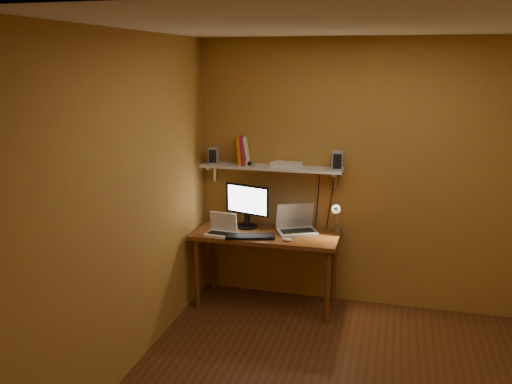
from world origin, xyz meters
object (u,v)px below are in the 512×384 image
(keyboard, at_px, (250,237))
(monitor, at_px, (247,204))
(netbook, at_px, (222,228))
(router, at_px, (286,164))
(laptop, at_px, (296,224))
(speaker_right, at_px, (337,160))
(speaker_left, at_px, (214,156))
(wall_shelf, at_px, (271,168))
(shelf_camera, at_px, (250,163))
(mouse, at_px, (287,240))
(desk, at_px, (266,241))
(desk_lamp, at_px, (337,214))

(keyboard, bearing_deg, monitor, 95.47)
(netbook, height_order, router, router)
(laptop, relative_size, keyboard, 0.96)
(keyboard, relative_size, speaker_right, 2.60)
(speaker_left, bearing_deg, wall_shelf, -5.26)
(netbook, relative_size, speaker_left, 1.80)
(speaker_left, xyz_separation_m, shelf_camera, (0.39, -0.04, -0.05))
(netbook, height_order, mouse, netbook)
(keyboard, bearing_deg, shelf_camera, 90.39)
(desk, xyz_separation_m, router, (0.15, 0.20, 0.73))
(keyboard, distance_m, shelf_camera, 0.72)
(netbook, relative_size, speaker_right, 1.66)
(shelf_camera, bearing_deg, laptop, -1.96)
(desk_lamp, height_order, speaker_left, speaker_left)
(keyboard, relative_size, speaker_left, 2.82)
(router, bearing_deg, desk_lamp, -8.46)
(desk, relative_size, desk_lamp, 3.73)
(mouse, bearing_deg, keyboard, -173.51)
(netbook, height_order, shelf_camera, shelf_camera)
(desk_lamp, xyz_separation_m, router, (-0.51, 0.08, 0.44))
(speaker_left, bearing_deg, laptop, -10.59)
(wall_shelf, xyz_separation_m, mouse, (0.24, -0.39, -0.59))
(keyboard, height_order, shelf_camera, shelf_camera)
(wall_shelf, relative_size, keyboard, 3.01)
(desk, relative_size, shelf_camera, 14.58)
(speaker_right, bearing_deg, keyboard, -161.84)
(desk, xyz_separation_m, desk_lamp, (0.66, 0.13, 0.29))
(speaker_right, height_order, router, speaker_right)
(shelf_camera, bearing_deg, desk, -34.01)
(keyboard, distance_m, desk_lamp, 0.86)
(mouse, distance_m, speaker_right, 0.88)
(laptop, distance_m, keyboard, 0.49)
(keyboard, xyz_separation_m, router, (0.26, 0.38, 0.64))
(netbook, xyz_separation_m, desk_lamp, (1.07, 0.27, 0.15))
(mouse, bearing_deg, laptop, 93.73)
(keyboard, height_order, router, router)
(speaker_right, bearing_deg, router, 169.87)
(wall_shelf, xyz_separation_m, monitor, (-0.23, -0.07, -0.36))
(wall_shelf, bearing_deg, router, 3.37)
(desk, bearing_deg, mouse, -38.06)
(monitor, height_order, desk_lamp, monitor)
(router, bearing_deg, netbook, -147.94)
(desk, height_order, wall_shelf, wall_shelf)
(wall_shelf, bearing_deg, mouse, -57.61)
(shelf_camera, bearing_deg, mouse, -36.27)
(mouse, bearing_deg, wall_shelf, 130.50)
(netbook, bearing_deg, speaker_left, 126.51)
(speaker_right, bearing_deg, mouse, -144.23)
(mouse, relative_size, shelf_camera, 0.93)
(speaker_right, bearing_deg, laptop, -178.68)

